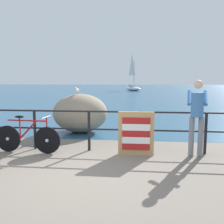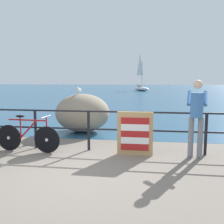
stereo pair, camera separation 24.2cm
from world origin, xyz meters
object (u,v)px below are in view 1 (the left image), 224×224
object	(u,v)px
seagull	(77,90)
sailboat	(133,87)
bicycle	(27,137)
person_at_railing	(197,115)
folded_deckchair_stack	(136,133)
breakwater_boulder_main	(80,113)

from	to	relation	value
seagull	sailboat	bearing A→B (deg)	-176.23
bicycle	person_at_railing	size ratio (longest dim) A/B	0.95
folded_deckchair_stack	breakwater_boulder_main	world-z (taller)	breakwater_boulder_main
folded_deckchair_stack	seagull	distance (m)	3.22
bicycle	folded_deckchair_stack	xyz separation A→B (m)	(2.65, 0.10, 0.13)
bicycle	folded_deckchair_stack	world-z (taller)	folded_deckchair_stack
breakwater_boulder_main	seagull	bearing A→B (deg)	-134.83
bicycle	folded_deckchair_stack	distance (m)	2.65
folded_deckchair_stack	sailboat	distance (m)	35.31
bicycle	sailboat	bearing A→B (deg)	90.67
person_at_railing	seagull	distance (m)	4.15
breakwater_boulder_main	seagull	distance (m)	0.80
bicycle	seagull	size ratio (longest dim) A/B	4.99
bicycle	folded_deckchair_stack	bearing A→B (deg)	5.86
breakwater_boulder_main	sailboat	world-z (taller)	sailboat
bicycle	seagull	world-z (taller)	seagull
folded_deckchair_stack	sailboat	size ratio (longest dim) A/B	0.17
bicycle	breakwater_boulder_main	bearing A→B (deg)	77.69
bicycle	person_at_railing	bearing A→B (deg)	4.79
person_at_railing	folded_deckchair_stack	world-z (taller)	person_at_railing
person_at_railing	sailboat	distance (m)	35.39
person_at_railing	breakwater_boulder_main	distance (m)	4.12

